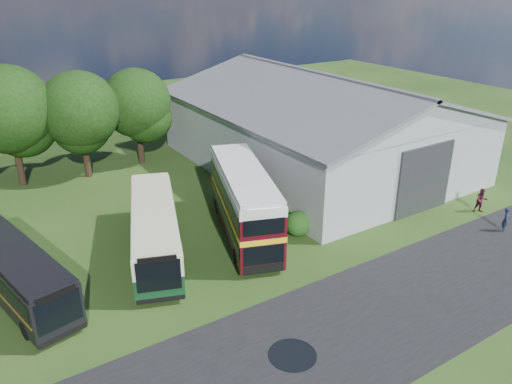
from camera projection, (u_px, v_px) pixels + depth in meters
ground at (281, 309)px, 25.28m from camera, size 120.00×120.00×0.00m
asphalt_road at (366, 321)px, 24.45m from camera, size 60.00×8.00×0.02m
puddle at (292, 355)px, 22.22m from camera, size 2.20×2.20×0.01m
storage_shed at (316, 118)px, 43.40m from camera, size 18.80×24.80×8.15m
tree_mid at (9, 110)px, 37.99m from camera, size 6.80×6.80×9.60m
tree_right_a at (80, 110)px, 39.90m from camera, size 6.26×6.26×8.83m
tree_right_b at (136, 103)px, 43.10m from camera, size 5.98×5.98×8.45m
shrub_front at (298, 234)px, 32.69m from camera, size 1.70×1.70×1.70m
shrub_mid at (280, 222)px, 34.23m from camera, size 1.60×1.60×1.60m
shrub_back at (264, 212)px, 35.77m from camera, size 1.80×1.80×1.80m
bus_green_single at (155, 229)px, 29.80m from camera, size 6.27×11.42×3.09m
bus_maroon_double at (244, 203)px, 31.73m from camera, size 6.09×10.83×4.53m
bus_dark_single at (14, 271)px, 25.75m from camera, size 4.60×10.80×2.90m
visitor_a at (506, 220)px, 32.74m from camera, size 0.72×0.63×1.66m
visitor_b at (481, 201)px, 35.39m from camera, size 1.08×1.01×1.78m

